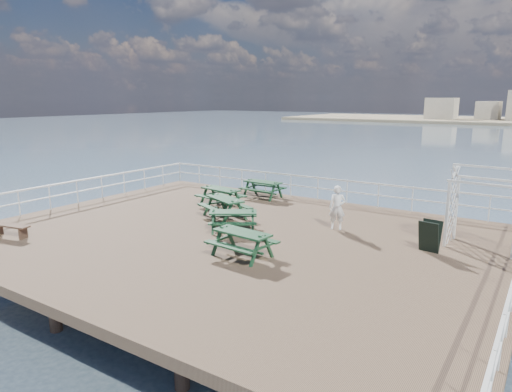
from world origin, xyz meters
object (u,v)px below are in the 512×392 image
object	(u,v)px
picnic_table_d	(225,203)
picnic_table_e	(242,238)
trellis_arbor	(484,213)
person	(337,208)
picnic_table_a	(221,193)
flat_bench_far	(10,228)
picnic_table_b	(263,186)
picnic_table_c	(233,217)

from	to	relation	value
picnic_table_d	picnic_table_e	size ratio (longest dim) A/B	1.20
trellis_arbor	person	bearing A→B (deg)	-169.13
picnic_table_a	flat_bench_far	world-z (taller)	picnic_table_a
picnic_table_d	picnic_table_e	world-z (taller)	picnic_table_d
picnic_table_e	person	world-z (taller)	person
picnic_table_a	picnic_table_e	distance (m)	6.77
trellis_arbor	flat_bench_far	bearing A→B (deg)	-146.27
flat_bench_far	picnic_table_a	bearing A→B (deg)	54.92
picnic_table_b	flat_bench_far	distance (m)	11.02
flat_bench_far	picnic_table_b	bearing A→B (deg)	57.26
picnic_table_e	person	xyz separation A→B (m)	(1.21, 4.37, 0.24)
picnic_table_b	picnic_table_c	bearing A→B (deg)	-65.46
picnic_table_c	flat_bench_far	xyz separation A→B (m)	(-6.06, -4.89, -0.20)
picnic_table_d	flat_bench_far	size ratio (longest dim) A/B	1.50
picnic_table_e	person	distance (m)	4.54
picnic_table_c	person	bearing A→B (deg)	3.62
picnic_table_a	picnic_table_e	xyz separation A→B (m)	(4.64, -4.93, -0.01)
picnic_table_d	picnic_table_b	bearing A→B (deg)	124.25
picnic_table_a	trellis_arbor	xyz separation A→B (m)	(10.65, -0.05, 0.60)
picnic_table_d	flat_bench_far	distance (m)	7.78
picnic_table_e	flat_bench_far	distance (m)	8.40
picnic_table_a	picnic_table_b	distance (m)	2.64
person	flat_bench_far	bearing A→B (deg)	-160.44
picnic_table_a	person	xyz separation A→B (m)	(5.85, -0.56, 0.23)
picnic_table_c	trellis_arbor	size ratio (longest dim) A/B	0.82
flat_bench_far	picnic_table_e	bearing A→B (deg)	7.44
picnic_table_d	flat_bench_far	xyz separation A→B (m)	(-4.66, -6.22, -0.26)
picnic_table_d	flat_bench_far	world-z (taller)	picnic_table_d
picnic_table_a	picnic_table_d	bearing A→B (deg)	-38.96
picnic_table_c	picnic_table_a	bearing A→B (deg)	100.87
picnic_table_a	person	distance (m)	5.88
picnic_table_a	trellis_arbor	distance (m)	10.66
picnic_table_c	flat_bench_far	world-z (taller)	picnic_table_c
trellis_arbor	person	distance (m)	4.84
picnic_table_b	picnic_table_e	xyz separation A→B (m)	(4.04, -7.50, -0.00)
picnic_table_d	trellis_arbor	distance (m)	9.40
picnic_table_e	person	bearing A→B (deg)	80.18
picnic_table_d	person	world-z (taller)	person
picnic_table_c	flat_bench_far	size ratio (longest dim) A/B	1.38
picnic_table_d	trellis_arbor	bearing A→B (deg)	32.46
picnic_table_c	trellis_arbor	bearing A→B (deg)	-13.62
flat_bench_far	person	xyz separation A→B (m)	(9.13, 7.19, 0.48)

